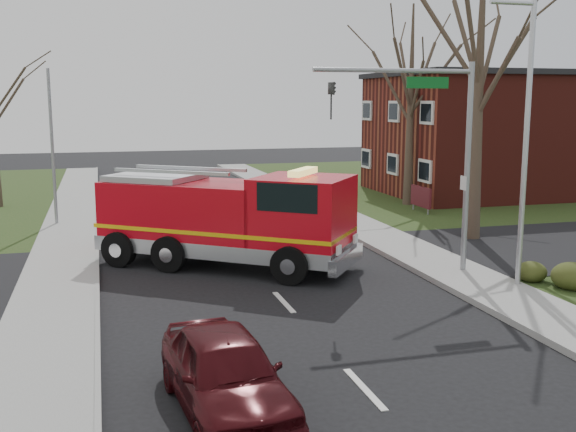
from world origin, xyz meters
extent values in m
plane|color=black|center=(0.00, 0.00, 0.00)|extent=(120.00, 120.00, 0.00)
cube|color=gray|center=(6.20, 0.00, 0.07)|extent=(2.40, 80.00, 0.15)
cube|color=gray|center=(-6.20, 0.00, 0.07)|extent=(2.40, 80.00, 0.15)
cube|color=maroon|center=(19.00, 18.00, 3.50)|extent=(15.00, 10.00, 7.00)
cube|color=black|center=(19.00, 18.00, 7.10)|extent=(15.40, 10.40, 0.30)
cube|color=silver|center=(11.45, 18.00, 2.00)|extent=(0.12, 1.40, 1.20)
cube|color=#4F121A|center=(10.50, 12.50, 0.90)|extent=(0.12, 2.00, 1.00)
cylinder|color=gray|center=(10.50, 11.70, 0.45)|extent=(0.08, 0.08, 0.90)
cylinder|color=gray|center=(10.50, 13.30, 0.45)|extent=(0.08, 0.08, 0.90)
cone|color=#392E22|center=(9.50, 6.00, 6.00)|extent=(0.64, 0.64, 12.00)
cone|color=#392E22|center=(11.00, 15.00, 5.25)|extent=(0.56, 0.56, 10.50)
cylinder|color=gray|center=(6.50, 1.50, 3.40)|extent=(0.18, 0.18, 6.80)
cylinder|color=gray|center=(3.90, 1.50, 6.50)|extent=(5.20, 0.14, 0.14)
cube|color=#0C591E|center=(5.00, 1.50, 6.15)|extent=(1.40, 0.06, 0.35)
imported|color=black|center=(1.90, 1.50, 6.15)|extent=(0.22, 0.18, 1.10)
cylinder|color=#B7BABF|center=(7.20, -0.50, 4.20)|extent=(0.16, 0.16, 8.40)
cylinder|color=#B7BABF|center=(6.50, -0.50, 8.30)|extent=(1.40, 0.12, 0.12)
cylinder|color=gray|center=(-6.80, 14.00, 3.50)|extent=(0.14, 0.14, 7.00)
cube|color=#BA0815|center=(-1.88, 5.49, 1.70)|extent=(6.28, 5.73, 2.31)
cube|color=#BA0815|center=(1.46, 2.97, 1.87)|extent=(4.00, 4.00, 2.64)
cube|color=#B7BABF|center=(-0.82, 4.69, 0.77)|extent=(8.58, 7.47, 0.49)
cube|color=#E5B20C|center=(-0.82, 4.69, 1.37)|extent=(8.58, 7.48, 0.13)
cube|color=black|center=(2.42, 2.24, 2.69)|extent=(1.63, 2.11, 0.93)
cube|color=#E5D866|center=(1.46, 2.97, 3.35)|extent=(1.37, 1.64, 0.20)
cylinder|color=black|center=(0.68, 1.76, 0.60)|extent=(1.20, 1.04, 1.21)
cylinder|color=black|center=(2.41, 4.04, 0.60)|extent=(1.20, 1.04, 1.21)
cylinder|color=black|center=(-4.32, 5.54, 0.60)|extent=(1.20, 1.04, 1.21)
cylinder|color=black|center=(-2.59, 7.82, 0.60)|extent=(1.20, 1.04, 1.21)
imported|color=#38090C|center=(-2.80, -6.23, 0.76)|extent=(2.18, 4.60, 1.52)
camera|label=1|loc=(-4.82, -17.60, 5.60)|focal=42.00mm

